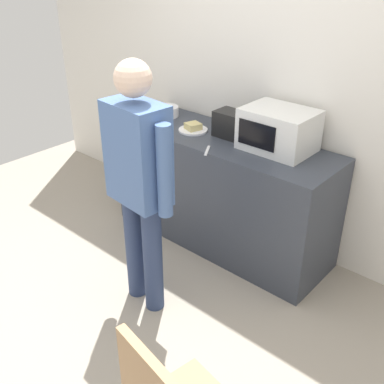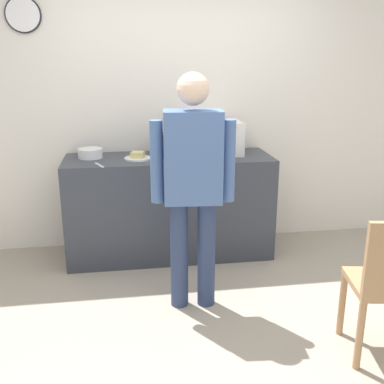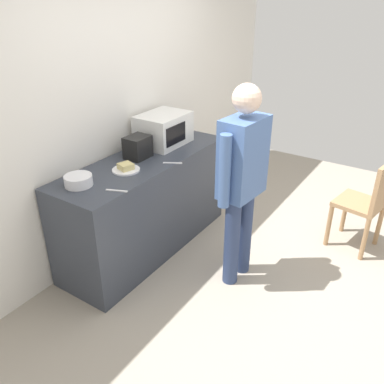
% 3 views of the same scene
% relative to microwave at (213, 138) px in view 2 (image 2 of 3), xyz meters
% --- Properties ---
extents(ground_plane, '(6.00, 6.00, 0.00)m').
position_rel_microwave_xyz_m(ground_plane, '(-0.26, -1.31, -1.08)').
color(ground_plane, '#9E9384').
extents(back_wall, '(5.40, 0.13, 2.60)m').
position_rel_microwave_xyz_m(back_wall, '(-0.26, 0.29, 0.22)').
color(back_wall, silver).
rests_on(back_wall, ground_plane).
extents(kitchen_counter, '(1.86, 0.62, 0.93)m').
position_rel_microwave_xyz_m(kitchen_counter, '(-0.42, -0.09, -0.62)').
color(kitchen_counter, '#333842').
rests_on(kitchen_counter, ground_plane).
extents(microwave, '(0.50, 0.39, 0.30)m').
position_rel_microwave_xyz_m(microwave, '(0.00, 0.00, 0.00)').
color(microwave, silver).
rests_on(microwave, kitchen_counter).
extents(sandwich_plate, '(0.23, 0.23, 0.07)m').
position_rel_microwave_xyz_m(sandwich_plate, '(-0.70, -0.13, -0.13)').
color(sandwich_plate, white).
rests_on(sandwich_plate, kitchen_counter).
extents(salad_bowl, '(0.22, 0.22, 0.08)m').
position_rel_microwave_xyz_m(salad_bowl, '(-1.12, -0.01, -0.11)').
color(salad_bowl, white).
rests_on(salad_bowl, kitchen_counter).
extents(toaster, '(0.22, 0.18, 0.20)m').
position_rel_microwave_xyz_m(toaster, '(-0.42, -0.02, -0.05)').
color(toaster, black).
rests_on(toaster, kitchen_counter).
extents(fork_utensil, '(0.10, 0.16, 0.01)m').
position_rel_microwave_xyz_m(fork_utensil, '(-0.36, -0.36, -0.15)').
color(fork_utensil, silver).
rests_on(fork_utensil, kitchen_counter).
extents(spoon_utensil, '(0.09, 0.16, 0.01)m').
position_rel_microwave_xyz_m(spoon_utensil, '(-1.03, -0.33, -0.15)').
color(spoon_utensil, silver).
rests_on(spoon_utensil, kitchen_counter).
extents(person_standing, '(0.59, 0.28, 1.71)m').
position_rel_microwave_xyz_m(person_standing, '(-0.35, -1.04, -0.09)').
color(person_standing, navy).
rests_on(person_standing, ground_plane).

